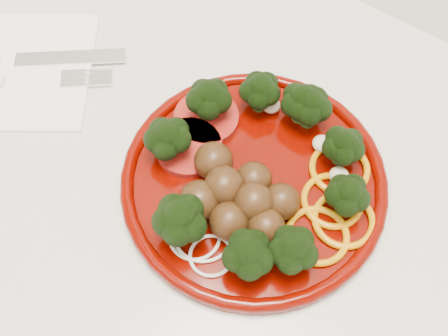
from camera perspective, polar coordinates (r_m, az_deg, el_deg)
The scene contains 3 objects.
counter at distance 1.04m, azimuth -7.30°, elevation -7.96°, with size 2.40×0.60×0.90m.
plate at distance 0.56m, azimuth 3.42°, elevation -0.70°, with size 0.27×0.27×0.06m.
napkin at distance 0.70m, azimuth -20.25°, elevation 9.36°, with size 0.17×0.17×0.00m, color white.
Camera 1 is at (0.32, 1.47, 1.41)m, focal length 45.00 mm.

